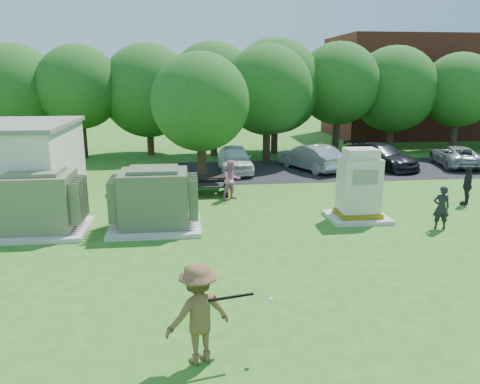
{
  "coord_description": "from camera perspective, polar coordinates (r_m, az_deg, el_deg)",
  "views": [
    {
      "loc": [
        -1.67,
        -10.7,
        5.03
      ],
      "look_at": [
        0.0,
        4.0,
        1.3
      ],
      "focal_mm": 35.0,
      "sensor_mm": 36.0,
      "label": 1
    }
  ],
  "objects": [
    {
      "name": "ground",
      "position": [
        11.94,
        2.21,
        -10.78
      ],
      "size": [
        120.0,
        120.0,
        0.0
      ],
      "primitive_type": "plane",
      "color": "#2D6619",
      "rests_on": "ground"
    },
    {
      "name": "brick_building",
      "position": [
        42.53,
        21.54,
        11.81
      ],
      "size": [
        15.0,
        8.0,
        8.0
      ],
      "primitive_type": "cube",
      "color": "maroon",
      "rests_on": "ground"
    },
    {
      "name": "parking_strip",
      "position": [
        26.19,
        12.99,
        2.73
      ],
      "size": [
        20.0,
        6.0,
        0.01
      ],
      "primitive_type": "cube",
      "color": "#232326",
      "rests_on": "ground"
    },
    {
      "name": "transformer_left",
      "position": [
        16.45,
        -23.33,
        -1.32
      ],
      "size": [
        3.0,
        2.4,
        2.07
      ],
      "color": "beige",
      "rests_on": "ground"
    },
    {
      "name": "transformer_right",
      "position": [
        15.77,
        -10.37,
        -1.0
      ],
      "size": [
        3.0,
        2.4,
        2.07
      ],
      "color": "beige",
      "rests_on": "ground"
    },
    {
      "name": "generator_cabinet",
      "position": [
        16.97,
        14.28,
        0.37
      ],
      "size": [
        2.09,
        1.71,
        2.54
      ],
      "color": "beige",
      "rests_on": "ground"
    },
    {
      "name": "picnic_table",
      "position": [
        20.1,
        -4.0,
        1.09
      ],
      "size": [
        1.86,
        1.4,
        0.8
      ],
      "color": "black",
      "rests_on": "ground"
    },
    {
      "name": "batter",
      "position": [
        8.55,
        -5.1,
        -14.52
      ],
      "size": [
        1.38,
        1.09,
        1.87
      ],
      "primitive_type": "imported",
      "rotation": [
        0.0,
        0.0,
        3.52
      ],
      "color": "brown",
      "rests_on": "ground"
    },
    {
      "name": "person_by_generator",
      "position": [
        16.89,
        23.33,
        -1.76
      ],
      "size": [
        0.6,
        0.46,
        1.48
      ],
      "primitive_type": "imported",
      "rotation": [
        0.0,
        0.0,
        2.93
      ],
      "color": "black",
      "rests_on": "ground"
    },
    {
      "name": "person_at_picnic",
      "position": [
        19.16,
        -1.03,
        1.47
      ],
      "size": [
        0.98,
        0.88,
        1.65
      ],
      "primitive_type": "imported",
      "rotation": [
        0.0,
        0.0,
        0.39
      ],
      "color": "pink",
      "rests_on": "ground"
    },
    {
      "name": "person_walking_right",
      "position": [
        20.48,
        25.97,
        0.73
      ],
      "size": [
        0.92,
        0.92,
        1.57
      ],
      "primitive_type": "imported",
      "rotation": [
        0.0,
        0.0,
        3.93
      ],
      "color": "#242429",
      "rests_on": "ground"
    },
    {
      "name": "car_white",
      "position": [
        24.76,
        -0.64,
        4.08
      ],
      "size": [
        1.7,
        4.12,
        1.4
      ],
      "primitive_type": "imported",
      "rotation": [
        0.0,
        0.0,
        0.01
      ],
      "color": "white",
      "rests_on": "ground"
    },
    {
      "name": "car_silver_a",
      "position": [
        25.54,
        8.62,
        4.23
      ],
      "size": [
        3.06,
        4.46,
        1.39
      ],
      "primitive_type": "imported",
      "rotation": [
        0.0,
        0.0,
        3.56
      ],
      "color": "#A7A7AC",
      "rests_on": "ground"
    },
    {
      "name": "car_dark",
      "position": [
        26.98,
        16.86,
        4.23
      ],
      "size": [
        3.49,
        4.91,
        1.32
      ],
      "primitive_type": "imported",
      "rotation": [
        0.0,
        0.0,
        0.4
      ],
      "color": "black",
      "rests_on": "ground"
    },
    {
      "name": "car_silver_b",
      "position": [
        28.98,
        24.79,
        4.02
      ],
      "size": [
        2.72,
        4.48,
        1.16
      ],
      "primitive_type": "imported",
      "rotation": [
        0.0,
        0.0,
        2.94
      ],
      "color": "#ACACB1",
      "rests_on": "ground"
    },
    {
      "name": "batting_equipment",
      "position": [
        8.46,
        -0.84,
        -12.77
      ],
      "size": [
        1.26,
        0.29,
        0.23
      ],
      "color": "black",
      "rests_on": "ground"
    },
    {
      "name": "tree_row",
      "position": [
        29.41,
        0.19,
        12.45
      ],
      "size": [
        41.3,
        13.3,
        7.3
      ],
      "color": "#47301E",
      "rests_on": "ground"
    }
  ]
}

